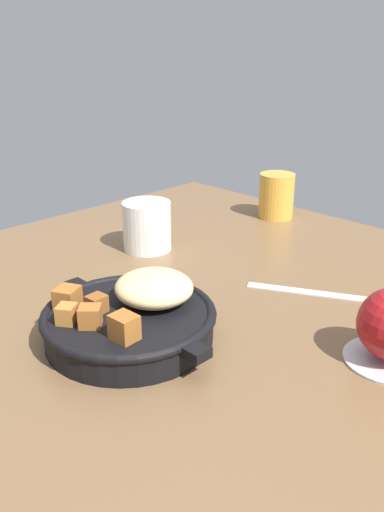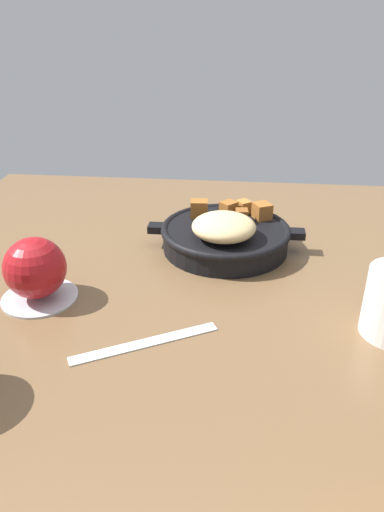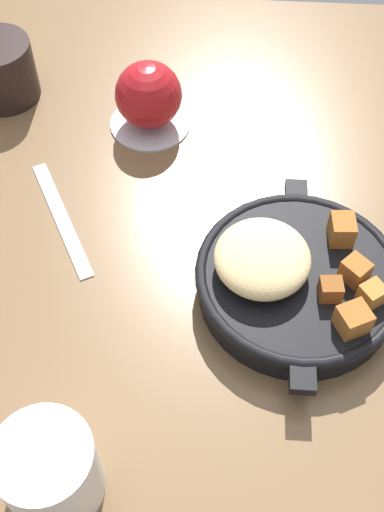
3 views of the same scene
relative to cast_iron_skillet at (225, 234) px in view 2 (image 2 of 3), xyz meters
The scene contains 5 objects.
ground_plane 12.94cm from the cast_iron_skillet, 79.72° to the left, with size 101.66×94.51×2.40cm, color brown.
cast_iron_skillet is the anchor object (origin of this frame).
saucer_plate 30.18cm from the cast_iron_skillet, 35.31° to the left, with size 10.26×10.26×0.60cm, color #B7BABF.
red_apple 30.13cm from the cast_iron_skillet, 35.31° to the left, with size 8.26×8.26×8.26cm, color maroon.
butter_knife 27.25cm from the cast_iron_skillet, 72.18° to the left, with size 18.05×1.60×0.36cm, color silver.
Camera 2 is at (-3.99, 58.27, 35.25)cm, focal length 33.59 mm.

